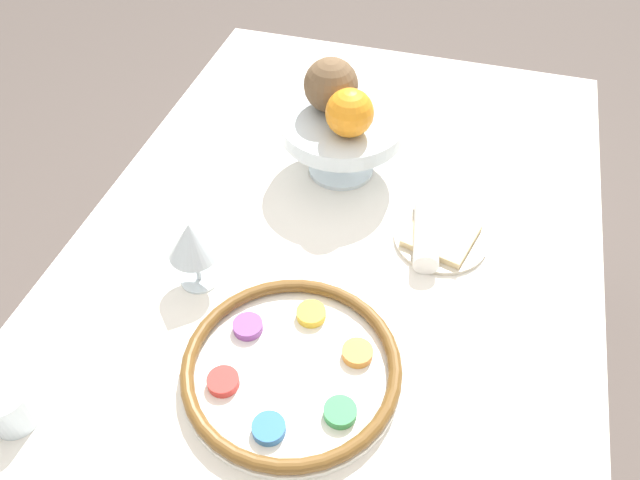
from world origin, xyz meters
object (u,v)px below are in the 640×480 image
wine_glass (191,242)px  bread_plate (441,237)px  seder_plate (292,368)px  fruit_stand (342,130)px  coconut (331,85)px  napkin_roll (426,230)px  cup_near (10,407)px  orange_fruit (350,113)px

wine_glass → bread_plate: wine_glass is taller
seder_plate → bread_plate: seder_plate is taller
fruit_stand → bread_plate: 0.27m
bread_plate → seder_plate: bearing=152.7°
seder_plate → wine_glass: 0.24m
seder_plate → coconut: size_ratio=3.20×
coconut → napkin_roll: 0.31m
seder_plate → bread_plate: size_ratio=1.96×
napkin_roll → wine_glass: bearing=120.4°
napkin_roll → cup_near: 0.68m
seder_plate → coconut: 0.51m
fruit_stand → coconut: coconut is taller
bread_plate → orange_fruit: bearing=62.8°
coconut → napkin_roll: (-0.16, -0.22, -0.15)m
cup_near → orange_fruit: bearing=-27.7°
fruit_stand → coconut: 0.08m
coconut → bread_plate: (-0.16, -0.24, -0.16)m
coconut → napkin_roll: bearing=-127.2°
wine_glass → cup_near: 0.33m
seder_plate → cup_near: cup_near is taller
coconut → cup_near: coconut is taller
coconut → cup_near: bearing=158.4°
wine_glass → orange_fruit: bearing=-29.9°
coconut → bread_plate: 0.33m
coconut → napkin_roll: size_ratio=0.57×
orange_fruit → bread_plate: 0.26m
cup_near → seder_plate: bearing=-63.2°
orange_fruit → napkin_roll: bearing=-121.3°
fruit_stand → coconut: bearing=48.4°
cup_near → napkin_roll: bearing=-44.1°
fruit_stand → coconut: (0.03, 0.03, 0.07)m
orange_fruit → seder_plate: bearing=-176.4°
bread_plate → cup_near: bearing=134.4°
wine_glass → coconut: bearing=-18.4°
orange_fruit → coconut: coconut is taller
coconut → cup_near: size_ratio=1.53×
wine_glass → orange_fruit: size_ratio=1.52×
coconut → fruit_stand: bearing=-131.6°
orange_fruit → coconut: (0.06, 0.05, 0.01)m
wine_glass → orange_fruit: orange_fruit is taller
napkin_roll → coconut: bearing=52.8°
bread_plate → cup_near: 0.70m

